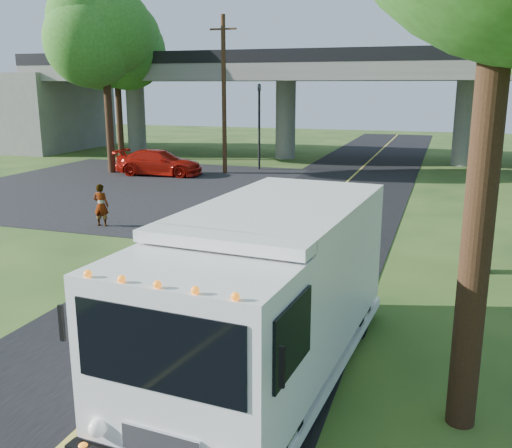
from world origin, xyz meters
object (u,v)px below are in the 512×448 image
at_px(traffic_signal, 259,117).
at_px(tree_left_far, 117,50).
at_px(tree_left_lot, 105,34).
at_px(utility_pole, 224,94).
at_px(pedestrian, 101,205).
at_px(red_sedan, 159,163).
at_px(step_van, 267,289).

height_order(traffic_signal, tree_left_far, tree_left_far).
bearing_deg(tree_left_lot, utility_pole, 18.97).
relative_size(utility_pole, pedestrian, 5.62).
bearing_deg(traffic_signal, utility_pole, -126.87).
distance_m(tree_left_lot, red_sedan, 7.76).
bearing_deg(traffic_signal, tree_left_far, 170.35).
height_order(tree_left_far, red_sedan, tree_left_far).
distance_m(traffic_signal, step_van, 25.98).
bearing_deg(pedestrian, traffic_signal, -98.16).
height_order(traffic_signal, utility_pole, utility_pole).
bearing_deg(pedestrian, step_van, 131.64).
distance_m(traffic_signal, tree_left_lot, 10.01).
bearing_deg(tree_left_far, pedestrian, -60.90).
height_order(traffic_signal, tree_left_lot, tree_left_lot).
bearing_deg(utility_pole, pedestrian, -87.90).
distance_m(utility_pole, pedestrian, 14.29).
xyz_separation_m(tree_left_lot, pedestrian, (6.80, -11.61, -7.10)).
xyz_separation_m(tree_left_far, red_sedan, (5.98, -5.83, -6.72)).
height_order(red_sedan, pedestrian, pedestrian).
height_order(tree_left_lot, pedestrian, tree_left_lot).
xyz_separation_m(utility_pole, step_van, (9.71, -22.60, -2.92)).
distance_m(tree_left_far, pedestrian, 21.22).
distance_m(step_van, red_sedan, 24.39).
xyz_separation_m(traffic_signal, utility_pole, (-1.50, -2.00, 1.40)).
relative_size(tree_left_lot, pedestrian, 6.56).
bearing_deg(tree_left_far, tree_left_lot, -63.43).
distance_m(traffic_signal, pedestrian, 15.98).
distance_m(utility_pole, step_van, 24.77).
bearing_deg(red_sedan, tree_left_far, 40.36).
height_order(traffic_signal, pedestrian, traffic_signal).
bearing_deg(red_sedan, traffic_signal, -55.70).
bearing_deg(step_van, tree_left_lot, 132.47).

